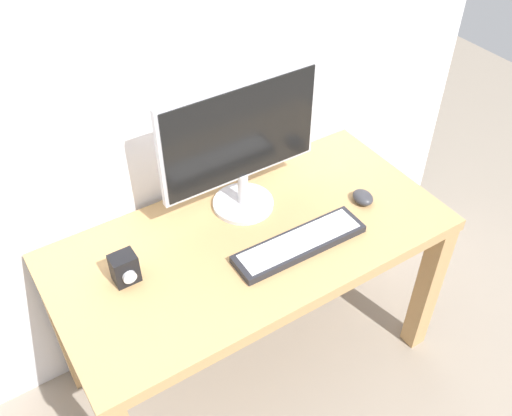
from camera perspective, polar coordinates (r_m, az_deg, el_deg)
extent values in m
plane|color=gray|center=(2.44, -0.38, -14.68)|extent=(6.00, 6.00, 0.00)
cube|color=tan|center=(1.91, -0.47, -3.39)|extent=(1.32, 0.65, 0.05)
cube|color=tan|center=(2.33, 16.66, -7.68)|extent=(0.07, 0.07, 0.66)
cube|color=tan|center=(2.23, -18.50, -11.31)|extent=(0.07, 0.07, 0.66)
cube|color=tan|center=(2.60, 7.83, 0.22)|extent=(0.07, 0.07, 0.66)
cylinder|color=silver|center=(2.01, -1.27, 0.46)|extent=(0.21, 0.21, 0.02)
cylinder|color=silver|center=(1.96, -1.30, 1.94)|extent=(0.04, 0.04, 0.12)
cube|color=silver|center=(1.84, -1.61, 7.53)|extent=(0.57, 0.02, 0.36)
cube|color=black|center=(1.83, -1.38, 7.33)|extent=(0.55, 0.01, 0.33)
cube|color=#232328|center=(1.86, 4.36, -3.56)|extent=(0.46, 0.13, 0.03)
cube|color=silver|center=(1.85, 4.38, -3.25)|extent=(0.42, 0.11, 0.00)
ellipsoid|color=#333338|center=(2.05, 10.59, 1.06)|extent=(0.08, 0.09, 0.04)
cube|color=black|center=(1.78, -12.95, -5.86)|extent=(0.08, 0.06, 0.10)
cylinder|color=silver|center=(1.76, -12.46, -6.73)|extent=(0.04, 0.01, 0.04)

